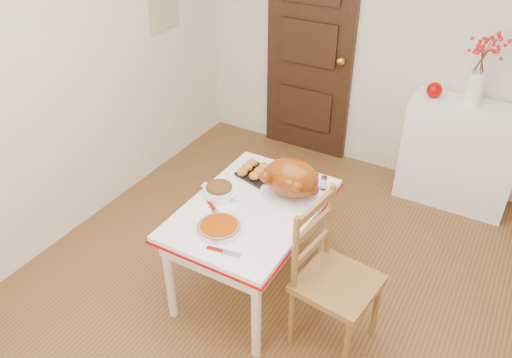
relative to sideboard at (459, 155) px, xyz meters
The scene contains 18 objects.
floor 2.00m from the sideboard, 114.03° to the right, with size 3.50×4.00×0.00m, color brown.
wall_back 1.15m from the sideboard, 164.50° to the left, with size 3.50×0.00×2.50m, color silver.
wall_left 3.21m from the sideboard, 145.01° to the right, with size 0.00×4.00×2.50m, color silver.
door_back 1.61m from the sideboard, behind, with size 0.85×0.06×2.06m, color #331B0F.
photo_board 2.79m from the sideboard, 167.06° to the right, with size 0.03×0.35×0.45m, color #BEB483.
sideboard is the anchor object (origin of this frame).
kitchen_table 2.01m from the sideboard, 118.94° to the right, with size 0.79×1.15×0.69m, color white, non-canonical shape.
chair_oak 1.93m from the sideboard, 99.09° to the right, with size 0.44×0.44×0.99m, color #A46B34, non-canonical shape.
berry_vase 0.73m from the sideboard, behind, with size 0.29×0.29×0.56m, color white, non-canonical shape.
apple 0.59m from the sideboard, behind, with size 0.13×0.13×0.13m, color #A70000.
turkey_platter 1.78m from the sideboard, 117.64° to the right, with size 0.42×0.34×0.27m, color #762D06, non-canonical shape.
pumpkin_pie 2.32m from the sideboard, 116.41° to the right, with size 0.26×0.26×0.05m, color #903401.
stuffing_dish 2.17m from the sideboard, 124.42° to the right, with size 0.25×0.20×0.10m, color #583814, non-canonical shape.
rolls_tray 1.83m from the sideboard, 127.41° to the right, with size 0.28×0.22×0.07m, color #BF791E, non-canonical shape.
pie_server 2.40m from the sideboard, 112.01° to the right, with size 0.21×0.06×0.01m, color silver, non-canonical shape.
carving_knife 2.25m from the sideboard, 120.22° to the right, with size 0.28×0.07×0.01m, color silver, non-canonical shape.
drinking_glass 1.61m from the sideboard, 125.64° to the right, with size 0.06×0.06×0.11m, color white.
shaker_pair 1.55m from the sideboard, 116.82° to the right, with size 0.10×0.04×0.10m, color white, non-canonical shape.
Camera 1 is at (1.14, -2.22, 2.64)m, focal length 35.79 mm.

